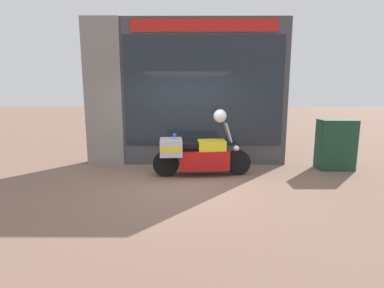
{
  "coord_description": "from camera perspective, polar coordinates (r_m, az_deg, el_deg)",
  "views": [
    {
      "loc": [
        0.19,
        -6.11,
        2.01
      ],
      "look_at": [
        0.15,
        1.26,
        0.67
      ],
      "focal_mm": 28.0,
      "sensor_mm": 36.0,
      "label": 1
    }
  ],
  "objects": [
    {
      "name": "ground_plane",
      "position": [
        6.44,
        -1.44,
        -7.88
      ],
      "size": [
        60.0,
        60.0,
        0.0
      ],
      "primitive_type": "plane",
      "color": "#7A5B4C"
    },
    {
      "name": "window_display",
      "position": [
        8.29,
        1.84,
        -0.2
      ],
      "size": [
        3.91,
        0.3,
        2.12
      ],
      "color": "slate",
      "rests_on": "ground"
    },
    {
      "name": "shop_building",
      "position": [
        8.14,
        -4.03,
        9.66
      ],
      "size": [
        5.35,
        0.55,
        3.83
      ],
      "color": "#424247",
      "rests_on": "ground"
    },
    {
      "name": "utility_cabinet",
      "position": [
        8.42,
        25.68,
        -0.11
      ],
      "size": [
        0.87,
        0.51,
        1.27
      ],
      "primitive_type": "cube",
      "color": "#193D28",
      "rests_on": "ground"
    },
    {
      "name": "white_helmet",
      "position": [
        6.96,
        5.36,
        5.35
      ],
      "size": [
        0.3,
        0.3,
        0.3
      ],
      "primitive_type": "sphere",
      "color": "white",
      "rests_on": "paramedic_motorcycle"
    },
    {
      "name": "paramedic_motorcycle",
      "position": [
        7.03,
        0.85,
        -2.01
      ],
      "size": [
        2.31,
        0.68,
        1.26
      ],
      "rotation": [
        0.0,
        0.0,
        0.08
      ],
      "color": "black",
      "rests_on": "ground"
    }
  ]
}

